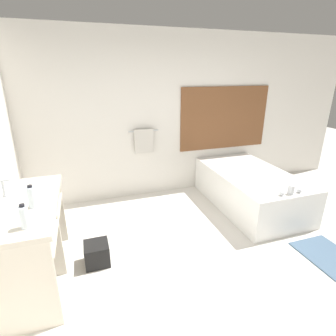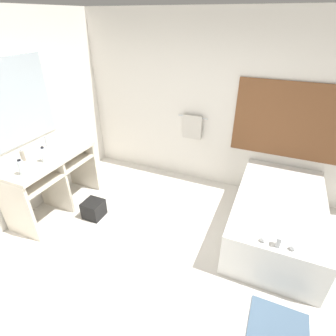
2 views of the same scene
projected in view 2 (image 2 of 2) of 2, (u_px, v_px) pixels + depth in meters
The scene contains 9 objects.
ground_plane at pixel (153, 275), 3.01m from camera, with size 16.00×16.00×0.00m, color silver.
wall_back_with_blinds at pixel (216, 107), 4.08m from camera, with size 7.40×0.13×2.70m.
vanity_counter at pixel (51, 171), 3.75m from camera, with size 0.64×1.32×0.90m.
sink_faucet at pixel (46, 142), 3.78m from camera, with size 0.09×0.04×0.18m.
bathtub at pixel (277, 215), 3.42m from camera, with size 1.07×1.88×0.70m.
water_bottle_1 at pixel (44, 155), 3.42m from camera, with size 0.07×0.07×0.22m.
water_bottle_2 at pixel (21, 167), 3.14m from camera, with size 0.07×0.07×0.21m.
soap_dispenser at pixel (23, 156), 3.46m from camera, with size 0.05×0.05×0.17m.
waste_bin at pixel (94, 209), 3.83m from camera, with size 0.27×0.27×0.25m.
Camera 2 is at (0.94, -1.75, 2.58)m, focal length 28.00 mm.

